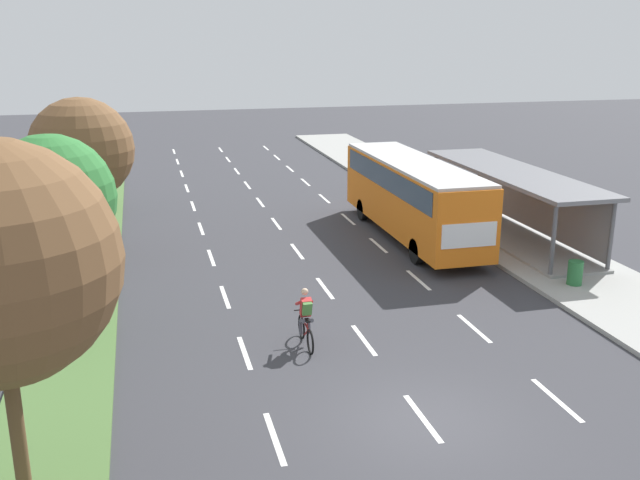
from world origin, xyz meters
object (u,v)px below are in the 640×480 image
object	(u,v)px
bus_shelter	(516,196)
cyclist	(306,320)
median_tree_second	(51,198)
trash_bin	(575,273)
median_tree_fourth	(93,138)
bus	(412,191)
median_tree_third	(82,150)

from	to	relation	value
bus_shelter	cyclist	size ratio (longest dim) A/B	6.35
bus_shelter	median_tree_second	bearing A→B (deg)	-160.36
trash_bin	median_tree_second	bearing A→B (deg)	-179.48
trash_bin	cyclist	bearing A→B (deg)	-167.01
median_tree_fourth	trash_bin	world-z (taller)	median_tree_fourth
cyclist	bus_shelter	bearing A→B (deg)	37.39
bus	median_tree_third	distance (m)	13.54
bus_shelter	median_tree_fourth	distance (m)	20.01
cyclist	median_tree_third	xyz separation A→B (m)	(-6.37, 10.03, 3.55)
bus	median_tree_fourth	distance (m)	15.68
cyclist	median_tree_second	distance (m)	7.83
median_tree_second	median_tree_third	xyz separation A→B (m)	(0.32, 7.84, 0.14)
cyclist	median_tree_third	world-z (taller)	median_tree_third
median_tree_third	trash_bin	xyz separation A→B (m)	(16.55, -7.68, -3.77)
median_tree_second	trash_bin	bearing A→B (deg)	0.52
bus	trash_bin	world-z (taller)	bus
bus_shelter	median_tree_fourth	bearing A→B (deg)	152.29
cyclist	trash_bin	distance (m)	10.45
bus	median_tree_second	bearing A→B (deg)	-150.88
median_tree_fourth	trash_bin	size ratio (longest dim) A/B	5.94
median_tree_fourth	bus_shelter	bearing A→B (deg)	-27.71
median_tree_third	trash_bin	size ratio (longest dim) A/B	7.30
bus	median_tree_third	world-z (taller)	median_tree_third
median_tree_third	median_tree_fourth	distance (m)	7.86
cyclist	median_tree_second	world-z (taller)	median_tree_second
cyclist	median_tree_third	bearing A→B (deg)	122.42
bus	cyclist	size ratio (longest dim) A/B	6.20
median_tree_second	trash_bin	xyz separation A→B (m)	(16.87, 0.15, -3.63)
cyclist	trash_bin	world-z (taller)	cyclist
bus_shelter	cyclist	xyz separation A→B (m)	(-11.26, -8.60, -1.08)
bus	cyclist	bearing A→B (deg)	-125.42
median_tree_second	trash_bin	world-z (taller)	median_tree_second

